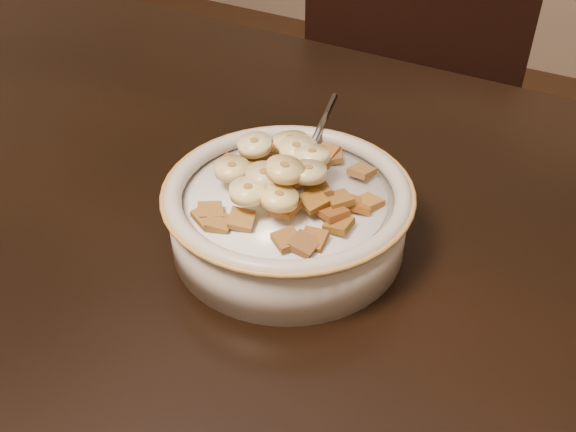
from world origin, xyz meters
The scene contains 47 objects.
table centered at (0.00, 0.00, 0.73)m, with size 1.40×0.90×0.04m, color black.
chair centered at (0.08, 0.49, 0.43)m, with size 0.38×0.38×0.86m, color black.
cereal_bowl centered at (0.19, 0.03, 0.78)m, with size 0.21×0.21×0.05m, color #ABA38F.
milk centered at (0.19, 0.03, 0.80)m, with size 0.17×0.17×0.00m, color white.
spoon centered at (0.19, 0.06, 0.80)m, with size 0.04×0.05×0.01m, color gray.
cereal_square_0 centered at (0.24, 0.09, 0.81)m, with size 0.02×0.02×0.01m, color brown.
cereal_square_1 centered at (0.17, 0.09, 0.81)m, with size 0.02×0.02×0.01m, color #955A2A.
cereal_square_2 centered at (0.17, -0.04, 0.81)m, with size 0.02×0.02×0.01m, color brown.
cereal_square_3 centered at (0.15, 0.07, 0.81)m, with size 0.02×0.02×0.01m, color brown.
cereal_square_4 centered at (0.24, 0.03, 0.81)m, with size 0.02×0.02×0.01m, color brown.
cereal_square_5 centered at (0.20, 0.10, 0.81)m, with size 0.02×0.02×0.01m, color brown.
cereal_square_6 centered at (0.15, 0.04, 0.81)m, with size 0.02×0.02×0.01m, color brown.
cereal_square_7 centered at (0.17, 0.07, 0.81)m, with size 0.02×0.02×0.01m, color brown.
cereal_square_8 centered at (0.25, 0.01, 0.81)m, with size 0.02×0.02×0.01m, color brown.
cereal_square_9 centered at (0.21, 0.00, 0.81)m, with size 0.02×0.02×0.01m, color brown.
cereal_square_10 centered at (0.15, 0.04, 0.81)m, with size 0.02×0.02×0.01m, color brown.
cereal_square_11 centered at (0.20, 0.01, 0.82)m, with size 0.02×0.02×0.01m, color brown.
cereal_square_12 centered at (0.22, 0.03, 0.82)m, with size 0.02×0.02×0.01m, color brown.
cereal_square_13 centered at (0.26, 0.05, 0.80)m, with size 0.02×0.02×0.01m, color olive.
cereal_square_14 centered at (0.17, 0.07, 0.81)m, with size 0.02×0.02×0.01m, color brown.
cereal_square_15 centered at (0.19, 0.10, 0.81)m, with size 0.02×0.02×0.01m, color brown.
cereal_square_16 centered at (0.15, -0.04, 0.81)m, with size 0.02×0.02×0.01m, color brown.
cereal_square_17 centered at (0.15, -0.03, 0.81)m, with size 0.02×0.02×0.01m, color olive.
cereal_square_18 centered at (0.23, -0.03, 0.81)m, with size 0.02×0.02×0.01m, color #945C1F.
cereal_square_19 centered at (0.13, 0.04, 0.81)m, with size 0.02×0.02×0.01m, color brown.
cereal_square_20 centered at (0.20, 0.06, 0.82)m, with size 0.02×0.02×0.01m, color brown.
cereal_square_21 centered at (0.24, -0.02, 0.81)m, with size 0.02×0.02×0.01m, color #95541F.
cereal_square_22 centered at (0.24, -0.03, 0.81)m, with size 0.02×0.02×0.01m, color brown.
cereal_square_23 centered at (0.24, 0.01, 0.81)m, with size 0.02×0.02×0.01m, color brown.
cereal_square_24 centered at (0.19, 0.03, 0.82)m, with size 0.02×0.02×0.01m, color olive.
cereal_square_25 centered at (0.18, 0.03, 0.82)m, with size 0.02×0.02×0.01m, color olive.
cereal_square_26 centered at (0.18, -0.03, 0.81)m, with size 0.02×0.02×0.01m, color #99612E.
cereal_square_27 centered at (0.20, 0.02, 0.82)m, with size 0.02×0.02×0.01m, color brown.
cereal_square_28 centered at (0.15, 0.08, 0.81)m, with size 0.02×0.02×0.01m, color brown.
cereal_square_29 centered at (0.25, 0.04, 0.81)m, with size 0.02×0.02×0.01m, color brown.
cereal_square_30 centered at (0.23, 0.02, 0.82)m, with size 0.02×0.02×0.01m, color brown.
banana_slice_0 centered at (0.14, 0.02, 0.82)m, with size 0.03×0.03×0.01m, color #F3D491.
banana_slice_1 centered at (0.21, 0.03, 0.83)m, with size 0.03×0.03×0.01m, color #CFBC82.
banana_slice_2 centered at (0.14, 0.05, 0.82)m, with size 0.03×0.03×0.01m, color beige.
banana_slice_3 centered at (0.18, 0.07, 0.82)m, with size 0.03×0.03×0.01m, color #E1CD6F.
banana_slice_4 centered at (0.20, 0.06, 0.83)m, with size 0.03×0.03×0.01m, color #FBE49B.
banana_slice_5 centered at (0.20, 0.01, 0.84)m, with size 0.03×0.03×0.01m, color #E2C071.
banana_slice_6 centered at (0.21, -0.01, 0.83)m, with size 0.03×0.03×0.01m, color #F7CF77.
banana_slice_7 centered at (0.18, 0.06, 0.83)m, with size 0.03×0.03×0.01m, color #FFF5AB.
banana_slice_8 centered at (0.17, 0.07, 0.83)m, with size 0.03×0.03×0.01m, color #FDE786.
banana_slice_9 centered at (0.18, 0.01, 0.83)m, with size 0.03×0.03×0.01m, color #D5B574.
banana_slice_10 centered at (0.18, -0.01, 0.83)m, with size 0.03×0.03×0.01m, color #F9DB93.
Camera 1 is at (0.42, -0.36, 1.13)m, focal length 40.00 mm.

